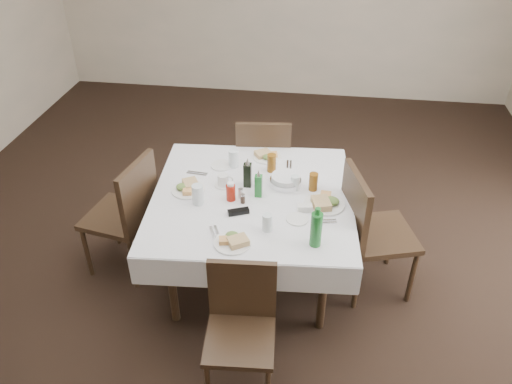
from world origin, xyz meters
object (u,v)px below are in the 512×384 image
chair_north (264,160)px  green_bottle (316,229)px  chair_west (128,210)px  coffee_mug (223,181)px  chair_east (368,226)px  water_w (198,195)px  ketchup_bottle (231,192)px  oil_cruet_green (259,185)px  water_n (234,158)px  oil_cruet_dark (248,174)px  water_e (295,183)px  bread_basket (285,180)px  water_s (267,222)px  chair_south (241,320)px  dining_table (252,203)px

chair_north → green_bottle: green_bottle is taller
chair_west → coffee_mug: (0.71, 0.15, 0.23)m
chair_east → water_w: bearing=-174.1°
water_w → ketchup_bottle: 0.23m
chair_north → oil_cruet_green: (0.07, -0.84, 0.30)m
chair_east → water_n: (-1.05, 0.40, 0.25)m
water_w → oil_cruet_dark: bearing=40.7°
chair_east → ketchup_bottle: size_ratio=7.17×
water_e → bread_basket: (-0.07, 0.05, -0.02)m
water_s → coffee_mug: 0.61m
water_s → water_w: bearing=156.1°
chair_east → bread_basket: 0.68m
water_n → bread_basket: size_ratio=0.60×
water_n → bread_basket: (0.43, -0.20, -0.03)m
green_bottle → oil_cruet_green: bearing=131.3°
chair_west → bread_basket: (1.17, 0.23, 0.23)m
bread_basket → chair_north: bearing=110.3°
chair_south → water_s: 0.64m
chair_south → bread_basket: chair_south is taller
dining_table → water_s: water_s is taller
water_s → water_w: size_ratio=0.82×
dining_table → water_n: (-0.20, 0.37, 0.14)m
green_bottle → dining_table: bearing=134.3°
chair_west → water_n: chair_west is taller
green_bottle → water_n: bearing=128.1°
chair_south → chair_west: chair_west is taller
chair_south → water_e: 1.12m
water_s → oil_cruet_green: oil_cruet_green is taller
water_n → oil_cruet_green: 0.45m
chair_north → water_s: size_ratio=7.99×
chair_south → water_e: size_ratio=7.83×
dining_table → water_n: size_ratio=10.87×
chair_west → chair_north: bearing=44.1°
coffee_mug → ketchup_bottle: bearing=-62.9°
water_n → water_w: water_w is taller
chair_south → water_n: 1.37m
chair_south → coffee_mug: 1.11m
chair_east → oil_cruet_green: 0.84m
water_s → chair_west: bearing=163.4°
coffee_mug → green_bottle: size_ratio=0.50×
oil_cruet_green → ketchup_bottle: size_ratio=1.51×
chair_west → green_bottle: green_bottle is taller
chair_west → water_n: (0.74, 0.43, 0.26)m
ketchup_bottle → water_s: bearing=-45.7°
water_e → dining_table: bearing=-158.3°
dining_table → water_e: 0.35m
chair_west → water_s: chair_west is taller
chair_east → coffee_mug: size_ratio=7.28×
water_e → bread_basket: bearing=144.1°
dining_table → water_s: 0.43m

